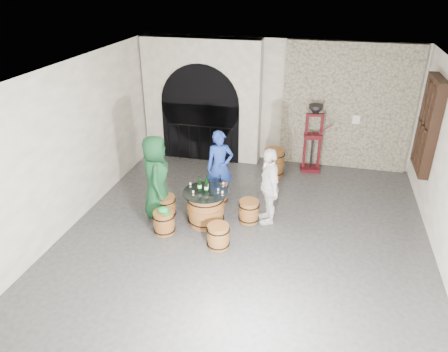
% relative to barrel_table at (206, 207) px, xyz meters
% --- Properties ---
extents(ground, '(8.00, 8.00, 0.00)m').
position_rel_barrel_table_xyz_m(ground, '(0.88, -0.43, -0.35)').
color(ground, '#2F2F32').
rests_on(ground, ground).
extents(wall_back, '(8.00, 0.00, 8.00)m').
position_rel_barrel_table_xyz_m(wall_back, '(0.88, 3.57, 1.25)').
color(wall_back, silver).
rests_on(wall_back, ground).
extents(wall_front, '(8.00, 0.00, 8.00)m').
position_rel_barrel_table_xyz_m(wall_front, '(0.88, -4.43, 1.25)').
color(wall_front, silver).
rests_on(wall_front, ground).
extents(wall_left, '(0.00, 8.00, 8.00)m').
position_rel_barrel_table_xyz_m(wall_left, '(-2.62, -0.43, 1.25)').
color(wall_left, silver).
rests_on(wall_left, ground).
extents(ceiling, '(8.00, 8.00, 0.00)m').
position_rel_barrel_table_xyz_m(ceiling, '(0.88, -0.43, 2.85)').
color(ceiling, beige).
rests_on(ceiling, wall_back).
extents(stone_facing_panel, '(3.20, 0.12, 3.18)m').
position_rel_barrel_table_xyz_m(stone_facing_panel, '(2.68, 3.51, 1.25)').
color(stone_facing_panel, '#A09880').
rests_on(stone_facing_panel, ground).
extents(arched_opening, '(3.10, 0.60, 3.19)m').
position_rel_barrel_table_xyz_m(arched_opening, '(-1.02, 3.31, 1.23)').
color(arched_opening, silver).
rests_on(arched_opening, ground).
extents(shuttered_window, '(0.23, 1.10, 2.00)m').
position_rel_barrel_table_xyz_m(shuttered_window, '(4.26, 1.97, 1.45)').
color(shuttered_window, black).
rests_on(shuttered_window, wall_right).
extents(barrel_table, '(0.92, 0.92, 0.72)m').
position_rel_barrel_table_xyz_m(barrel_table, '(0.00, 0.00, 0.00)').
color(barrel_table, brown).
rests_on(barrel_table, ground).
extents(barrel_stool_left, '(0.44, 0.44, 0.47)m').
position_rel_barrel_table_xyz_m(barrel_stool_left, '(-0.89, 0.04, -0.12)').
color(barrel_stool_left, brown).
rests_on(barrel_stool_left, ground).
extents(barrel_stool_far, '(0.44, 0.44, 0.47)m').
position_rel_barrel_table_xyz_m(barrel_stool_far, '(0.03, 0.89, -0.12)').
color(barrel_stool_far, brown).
rests_on(barrel_stool_far, ground).
extents(barrel_stool_right, '(0.44, 0.44, 0.47)m').
position_rel_barrel_table_xyz_m(barrel_stool_right, '(0.85, 0.27, -0.12)').
color(barrel_stool_right, brown).
rests_on(barrel_stool_right, ground).
extents(barrel_stool_near_right, '(0.44, 0.44, 0.47)m').
position_rel_barrel_table_xyz_m(barrel_stool_near_right, '(0.46, -0.76, -0.12)').
color(barrel_stool_near_right, brown).
rests_on(barrel_stool_near_right, ground).
extents(barrel_stool_near_left, '(0.44, 0.44, 0.47)m').
position_rel_barrel_table_xyz_m(barrel_stool_near_left, '(-0.70, -0.55, -0.12)').
color(barrel_stool_near_left, brown).
rests_on(barrel_stool_near_left, ground).
extents(green_cap, '(0.25, 0.20, 0.11)m').
position_rel_barrel_table_xyz_m(green_cap, '(-0.70, -0.55, 0.16)').
color(green_cap, '#0D993E').
rests_on(green_cap, barrel_stool_near_left).
extents(person_green, '(0.83, 1.01, 1.79)m').
position_rel_barrel_table_xyz_m(person_green, '(-1.06, 0.05, 0.54)').
color(person_green, '#124021').
rests_on(person_green, ground).
extents(person_blue, '(0.70, 0.58, 1.63)m').
position_rel_barrel_table_xyz_m(person_blue, '(0.04, 1.03, 0.46)').
color(person_blue, '#1B3997').
rests_on(person_blue, ground).
extents(person_white, '(0.74, 1.03, 1.62)m').
position_rel_barrel_table_xyz_m(person_white, '(1.22, 0.38, 0.46)').
color(person_white, white).
rests_on(person_white, ground).
extents(wine_bottle_left, '(0.08, 0.08, 0.32)m').
position_rel_barrel_table_xyz_m(wine_bottle_left, '(-0.12, 0.02, 0.49)').
color(wine_bottle_left, black).
rests_on(wine_bottle_left, barrel_table).
extents(wine_bottle_center, '(0.08, 0.08, 0.32)m').
position_rel_barrel_table_xyz_m(wine_bottle_center, '(0.02, -0.01, 0.49)').
color(wine_bottle_center, black).
rests_on(wine_bottle_center, barrel_table).
extents(wine_bottle_right, '(0.08, 0.08, 0.32)m').
position_rel_barrel_table_xyz_m(wine_bottle_right, '(0.00, 0.09, 0.49)').
color(wine_bottle_right, black).
rests_on(wine_bottle_right, barrel_table).
extents(tasting_glass_a, '(0.05, 0.05, 0.10)m').
position_rel_barrel_table_xyz_m(tasting_glass_a, '(-0.19, -0.19, 0.41)').
color(tasting_glass_a, '#B95B24').
rests_on(tasting_glass_a, barrel_table).
extents(tasting_glass_b, '(0.05, 0.05, 0.10)m').
position_rel_barrel_table_xyz_m(tasting_glass_b, '(0.26, 0.02, 0.41)').
color(tasting_glass_b, '#B95B24').
rests_on(tasting_glass_b, barrel_table).
extents(tasting_glass_c, '(0.05, 0.05, 0.10)m').
position_rel_barrel_table_xyz_m(tasting_glass_c, '(-0.21, 0.31, 0.41)').
color(tasting_glass_c, '#B95B24').
rests_on(tasting_glass_c, barrel_table).
extents(tasting_glass_d, '(0.05, 0.05, 0.10)m').
position_rel_barrel_table_xyz_m(tasting_glass_d, '(0.29, 0.31, 0.41)').
color(tasting_glass_d, '#B95B24').
rests_on(tasting_glass_d, barrel_table).
extents(tasting_glass_e, '(0.05, 0.05, 0.10)m').
position_rel_barrel_table_xyz_m(tasting_glass_e, '(0.37, -0.06, 0.41)').
color(tasting_glass_e, '#B95B24').
rests_on(tasting_glass_e, barrel_table).
extents(tasting_glass_f, '(0.05, 0.05, 0.10)m').
position_rel_barrel_table_xyz_m(tasting_glass_f, '(-0.35, 0.13, 0.41)').
color(tasting_glass_f, '#B95B24').
rests_on(tasting_glass_f, barrel_table).
extents(side_barrel, '(0.54, 0.54, 0.71)m').
position_rel_barrel_table_xyz_m(side_barrel, '(1.05, 2.54, -0.00)').
color(side_barrel, brown).
rests_on(side_barrel, ground).
extents(corking_press, '(0.75, 0.47, 1.75)m').
position_rel_barrel_table_xyz_m(corking_press, '(1.94, 3.07, 0.66)').
color(corking_press, '#460B14').
rests_on(corking_press, ground).
extents(control_box, '(0.18, 0.10, 0.22)m').
position_rel_barrel_table_xyz_m(control_box, '(2.93, 3.43, 1.00)').
color(control_box, silver).
rests_on(control_box, wall_back).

